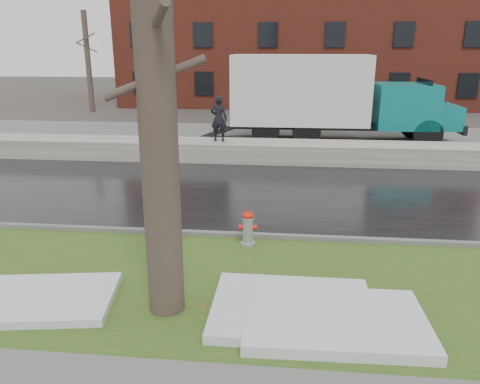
# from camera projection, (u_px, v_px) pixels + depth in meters

# --- Properties ---
(ground) EXTENTS (120.00, 120.00, 0.00)m
(ground) POSITION_uv_depth(u_px,v_px,m) (218.00, 256.00, 9.80)
(ground) COLOR #47423D
(ground) RESTS_ON ground
(verge) EXTENTS (60.00, 4.50, 0.04)m
(verge) POSITION_uv_depth(u_px,v_px,m) (208.00, 284.00, 8.61)
(verge) COLOR #2A4918
(verge) RESTS_ON ground
(road) EXTENTS (60.00, 7.00, 0.03)m
(road) POSITION_uv_depth(u_px,v_px,m) (240.00, 192.00, 14.07)
(road) COLOR black
(road) RESTS_ON ground
(parking_lot) EXTENTS (60.00, 9.00, 0.03)m
(parking_lot) POSITION_uv_depth(u_px,v_px,m) (259.00, 140.00, 22.14)
(parking_lot) COLOR slate
(parking_lot) RESTS_ON ground
(curb) EXTENTS (60.00, 0.15, 0.14)m
(curb) POSITION_uv_depth(u_px,v_px,m) (225.00, 235.00, 10.73)
(curb) COLOR slate
(curb) RESTS_ON ground
(snowbank) EXTENTS (60.00, 1.60, 0.75)m
(snowbank) POSITION_uv_depth(u_px,v_px,m) (252.00, 151.00, 17.95)
(snowbank) COLOR #BBB6AB
(snowbank) RESTS_ON ground
(brick_building) EXTENTS (26.00, 12.00, 10.00)m
(brick_building) POSITION_uv_depth(u_px,v_px,m) (300.00, 37.00, 36.62)
(brick_building) COLOR maroon
(brick_building) RESTS_ON ground
(bg_tree_left) EXTENTS (1.40, 1.62, 6.50)m
(bg_tree_left) POSITION_uv_depth(u_px,v_px,m) (88.00, 61.00, 30.92)
(bg_tree_left) COLOR brown
(bg_tree_left) RESTS_ON ground
(bg_tree_center) EXTENTS (1.40, 1.62, 6.50)m
(bg_tree_center) POSITION_uv_depth(u_px,v_px,m) (190.00, 60.00, 34.12)
(bg_tree_center) COLOR brown
(bg_tree_center) RESTS_ON ground
(fire_hydrant) EXTENTS (0.39, 0.34, 0.80)m
(fire_hydrant) POSITION_uv_depth(u_px,v_px,m) (248.00, 227.00, 10.15)
(fire_hydrant) COLOR #A9ABB1
(fire_hydrant) RESTS_ON verge
(tree) EXTENTS (1.44, 1.66, 7.26)m
(tree) POSITION_uv_depth(u_px,v_px,m) (156.00, 83.00, 6.70)
(tree) COLOR brown
(tree) RESTS_ON verge
(box_truck) EXTENTS (11.69, 2.89, 3.90)m
(box_truck) POSITION_uv_depth(u_px,v_px,m) (327.00, 96.00, 21.22)
(box_truck) COLOR black
(box_truck) RESTS_ON ground
(worker) EXTENTS (0.66, 0.46, 1.73)m
(worker) POSITION_uv_depth(u_px,v_px,m) (219.00, 119.00, 17.67)
(worker) COLOR black
(worker) RESTS_ON snowbank
(snow_patch_near) EXTENTS (2.60, 2.00, 0.16)m
(snow_patch_near) POSITION_uv_depth(u_px,v_px,m) (292.00, 309.00, 7.60)
(snow_patch_near) COLOR silver
(snow_patch_near) RESTS_ON verge
(snow_patch_far) EXTENTS (2.42, 1.93, 0.14)m
(snow_patch_far) POSITION_uv_depth(u_px,v_px,m) (47.00, 299.00, 7.92)
(snow_patch_far) COLOR silver
(snow_patch_far) RESTS_ON verge
(snow_patch_side) EXTENTS (2.85, 1.87, 0.18)m
(snow_patch_side) POSITION_uv_depth(u_px,v_px,m) (335.00, 321.00, 7.26)
(snow_patch_side) COLOR silver
(snow_patch_side) RESTS_ON verge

